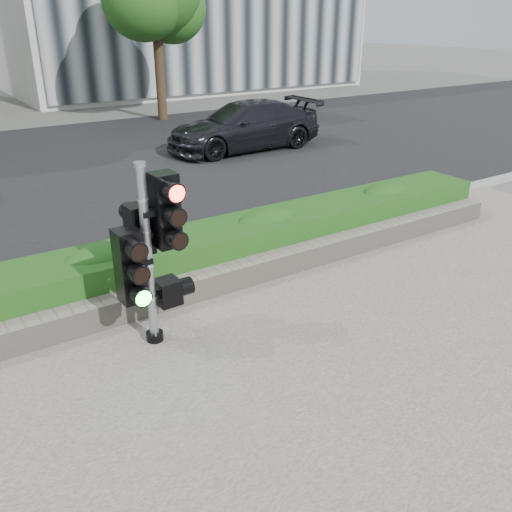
% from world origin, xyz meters
% --- Properties ---
extents(ground, '(120.00, 120.00, 0.00)m').
position_xyz_m(ground, '(0.00, 0.00, 0.00)').
color(ground, '#51514C').
rests_on(ground, ground).
extents(sidewalk, '(16.00, 11.00, 0.03)m').
position_xyz_m(sidewalk, '(0.00, -2.50, 0.01)').
color(sidewalk, '#9E9389').
rests_on(sidewalk, ground).
extents(road, '(60.00, 13.00, 0.02)m').
position_xyz_m(road, '(0.00, 10.00, 0.01)').
color(road, black).
rests_on(road, ground).
extents(curb, '(60.00, 0.25, 0.12)m').
position_xyz_m(curb, '(0.00, 3.15, 0.06)').
color(curb, gray).
rests_on(curb, ground).
extents(stone_wall, '(12.00, 0.32, 0.34)m').
position_xyz_m(stone_wall, '(0.00, 1.90, 0.20)').
color(stone_wall, gray).
rests_on(stone_wall, sidewalk).
extents(hedge, '(12.00, 1.00, 0.68)m').
position_xyz_m(hedge, '(0.00, 2.55, 0.37)').
color(hedge, '#377A25').
rests_on(hedge, sidewalk).
extents(traffic_signal, '(0.77, 0.57, 2.22)m').
position_xyz_m(traffic_signal, '(-1.06, 1.23, 1.26)').
color(traffic_signal, black).
rests_on(traffic_signal, sidewalk).
extents(car_dark, '(4.75, 1.95, 1.38)m').
position_xyz_m(car_dark, '(5.43, 9.49, 0.71)').
color(car_dark, black).
rests_on(car_dark, road).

